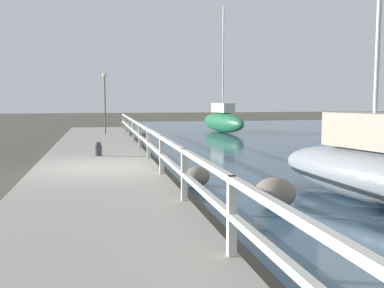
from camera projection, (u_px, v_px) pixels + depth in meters
name	position (u px, v px, depth m)	size (l,w,h in m)	color
ground_plane	(97.00, 176.00, 12.09)	(120.00, 120.00, 0.00)	#4C473D
dock_walkway	(96.00, 172.00, 12.08)	(3.34, 36.00, 0.25)	#9E998E
railing	(154.00, 142.00, 12.32)	(0.10, 32.50, 0.94)	beige
boulder_near_dock	(142.00, 135.00, 24.44)	(0.46, 0.42, 0.35)	gray
boulder_downstream	(197.00, 176.00, 10.72)	(0.62, 0.56, 0.46)	slate
boulder_mid_strip	(275.00, 193.00, 8.47)	(0.80, 0.72, 0.60)	slate
mooring_bollard	(98.00, 149.00, 14.47)	(0.22, 0.22, 0.46)	#333338
dock_lamp	(105.00, 90.00, 23.40)	(0.25, 0.25, 3.20)	#514C47
sailboat_gray	(373.00, 168.00, 9.00)	(2.49, 5.57, 6.21)	gray
sailboat_green	(223.00, 120.00, 28.45)	(1.97, 5.60, 7.86)	#236B42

